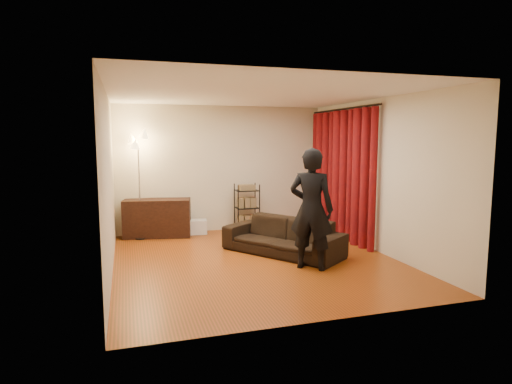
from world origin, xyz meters
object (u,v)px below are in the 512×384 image
object	(u,v)px
sofa	(283,236)
storage_boxes	(198,227)
floor_lamp	(139,186)
person	(311,209)
wire_shelf	(247,208)
media_cabinet	(157,218)

from	to	relation	value
sofa	storage_boxes	world-z (taller)	sofa
sofa	floor_lamp	bearing A→B (deg)	-165.75
person	floor_lamp	size ratio (longest dim) A/B	0.88
storage_boxes	floor_lamp	bearing A→B (deg)	-176.64
storage_boxes	wire_shelf	size ratio (longest dim) A/B	0.36
person	storage_boxes	size ratio (longest dim) A/B	5.06
media_cabinet	storage_boxes	bearing A→B (deg)	11.90
wire_shelf	floor_lamp	distance (m)	2.29
person	media_cabinet	size ratio (longest dim) A/B	1.40
wire_shelf	floor_lamp	size ratio (longest dim) A/B	0.49
person	media_cabinet	xyz separation A→B (m)	(-2.11, 2.90, -0.54)
sofa	person	xyz separation A→B (m)	(0.12, -0.92, 0.62)
storage_boxes	wire_shelf	bearing A→B (deg)	-3.34
person	wire_shelf	world-z (taller)	person
media_cabinet	storage_boxes	xyz separation A→B (m)	(0.83, 0.01, -0.23)
person	wire_shelf	distance (m)	2.89
person	floor_lamp	distance (m)	3.75
sofa	person	world-z (taller)	person
sofa	floor_lamp	xyz separation A→B (m)	(-2.33, 1.92, 0.75)
sofa	media_cabinet	size ratio (longest dim) A/B	1.59
wire_shelf	floor_lamp	bearing A→B (deg)	168.74
media_cabinet	wire_shelf	bearing A→B (deg)	9.56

